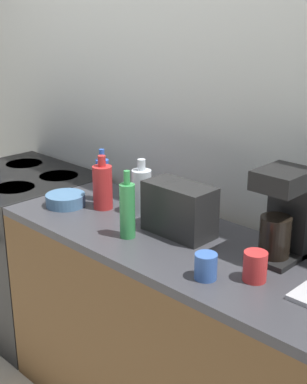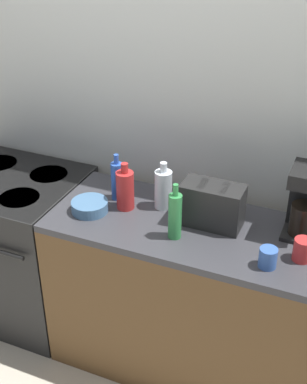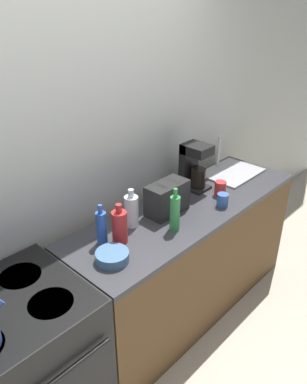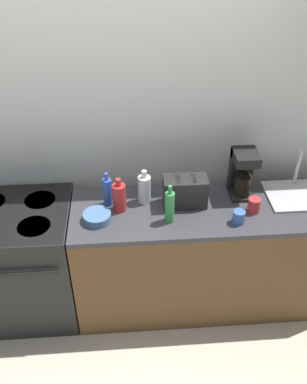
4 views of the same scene
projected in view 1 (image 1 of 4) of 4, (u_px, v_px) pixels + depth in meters
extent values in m
cube|color=silver|center=(155.00, 109.00, 2.62)|extent=(8.00, 0.05, 2.60)
cube|color=black|center=(26.00, 249.00, 3.08)|extent=(0.76, 0.67, 0.90)
cube|color=black|center=(19.00, 176.00, 2.94)|extent=(0.75, 0.65, 0.02)
cylinder|color=black|center=(14.00, 188.00, 2.73)|extent=(0.21, 0.21, 0.01)
cylinder|color=black|center=(24.00, 164.00, 3.14)|extent=(0.21, 0.21, 0.01)
cylinder|color=black|center=(59.00, 177.00, 2.91)|extent=(0.21, 0.21, 0.01)
cube|color=brown|center=(200.00, 354.00, 2.18)|extent=(1.89, 0.60, 0.87)
cube|color=#38383D|center=(204.00, 254.00, 2.03)|extent=(1.89, 0.60, 0.04)
cube|color=black|center=(179.00, 209.00, 2.14)|extent=(0.29, 0.15, 0.21)
cube|color=black|center=(170.00, 183.00, 2.14)|extent=(0.03, 0.11, 0.01)
cube|color=black|center=(189.00, 188.00, 2.07)|extent=(0.03, 0.11, 0.01)
cube|color=black|center=(277.00, 256.00, 1.95)|extent=(0.16, 0.20, 0.02)
cube|color=black|center=(290.00, 210.00, 1.95)|extent=(0.16, 0.06, 0.34)
cube|color=black|center=(283.00, 179.00, 1.86)|extent=(0.16, 0.20, 0.07)
cylinder|color=black|center=(275.00, 237.00, 1.91)|extent=(0.11, 0.11, 0.15)
cylinder|color=#2D56B7|center=(103.00, 180.00, 2.51)|extent=(0.06, 0.06, 0.20)
cylinder|color=#2D56B7|center=(102.00, 155.00, 2.47)|extent=(0.02, 0.02, 0.05)
cylinder|color=#338C47|center=(127.00, 211.00, 2.10)|extent=(0.06, 0.06, 0.22)
cylinder|color=#338C47|center=(127.00, 178.00, 2.06)|extent=(0.02, 0.02, 0.06)
cylinder|color=#B72828|center=(103.00, 187.00, 2.41)|extent=(0.09, 0.09, 0.20)
cylinder|color=#B72828|center=(102.00, 161.00, 2.37)|extent=(0.04, 0.04, 0.05)
cylinder|color=silver|center=(142.00, 192.00, 2.35)|extent=(0.09, 0.09, 0.20)
cylinder|color=silver|center=(141.00, 165.00, 2.31)|extent=(0.03, 0.03, 0.05)
cylinder|color=red|center=(255.00, 266.00, 1.78)|extent=(0.08, 0.08, 0.10)
cylinder|color=#3860B2|center=(206.00, 266.00, 1.80)|extent=(0.08, 0.08, 0.09)
cylinder|color=teal|center=(66.00, 200.00, 2.47)|extent=(0.18, 0.18, 0.06)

